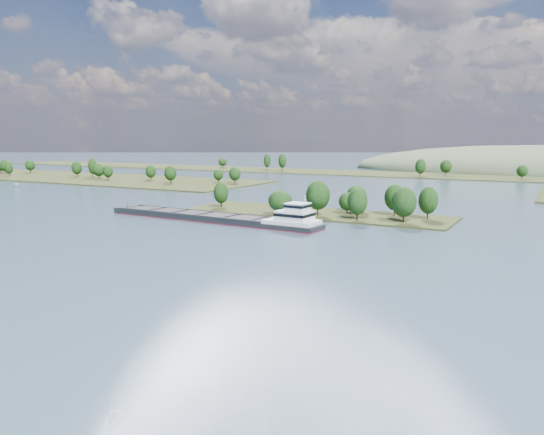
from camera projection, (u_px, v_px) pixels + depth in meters
The scene contains 7 objects.
ground at pixel (226, 241), 145.66m from camera, with size 1800.00×1800.00×0.00m, color #324057.
tree_island at pixel (333, 205), 192.08m from camera, with size 100.00×32.46×13.82m.
left_bank at pixel (68, 176), 376.00m from camera, with size 300.00×80.00×15.04m.
back_shoreline at pixel (451, 176), 383.65m from camera, with size 900.00×60.00×15.53m.
hill_west at pixel (537, 171), 445.80m from camera, with size 320.00×160.00×44.00m, color #48573C.
cargo_barge at pixel (223, 218), 179.33m from camera, with size 84.69×14.47×11.40m.
motorboat at pixel (17, 185), 305.75m from camera, with size 2.12×5.65×2.18m, color silver.
Camera 1 is at (80.33, 0.98, 28.38)m, focal length 35.00 mm.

